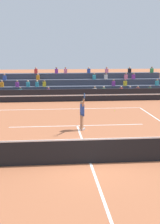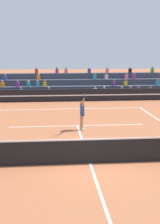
% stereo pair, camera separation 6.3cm
% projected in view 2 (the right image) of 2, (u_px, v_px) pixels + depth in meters
% --- Properties ---
extents(ground_plane, '(120.00, 120.00, 0.00)m').
position_uv_depth(ground_plane, '(90.00, 163.00, 12.82)').
color(ground_plane, '#AD603D').
extents(court_lines, '(11.10, 23.90, 0.01)m').
position_uv_depth(court_lines, '(90.00, 163.00, 12.81)').
color(court_lines, white).
rests_on(court_lines, ground).
extents(tennis_net, '(12.00, 0.10, 1.10)m').
position_uv_depth(tennis_net, '(90.00, 151.00, 12.71)').
color(tennis_net, '#2D6B38').
rests_on(tennis_net, ground).
extents(sponsor_banner_wall, '(18.00, 0.26, 1.10)m').
position_uv_depth(sponsor_banner_wall, '(69.00, 95.00, 27.88)').
color(sponsor_banner_wall, black).
rests_on(sponsor_banner_wall, ground).
extents(bleacher_stand, '(19.29, 3.80, 2.83)m').
position_uv_depth(bleacher_stand, '(67.00, 88.00, 30.91)').
color(bleacher_stand, '#383D4C').
rests_on(bleacher_stand, ground).
extents(tennis_player, '(0.33, 1.29, 2.34)m').
position_uv_depth(tennis_player, '(82.00, 114.00, 17.87)').
color(tennis_player, '#9E7051').
rests_on(tennis_player, ground).
extents(tennis_ball, '(0.07, 0.07, 0.07)m').
position_uv_depth(tennis_ball, '(115.00, 111.00, 23.49)').
color(tennis_ball, '#C6DB33').
rests_on(tennis_ball, ground).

